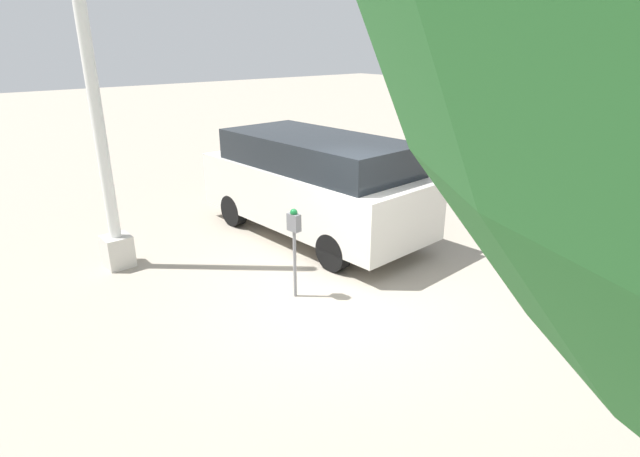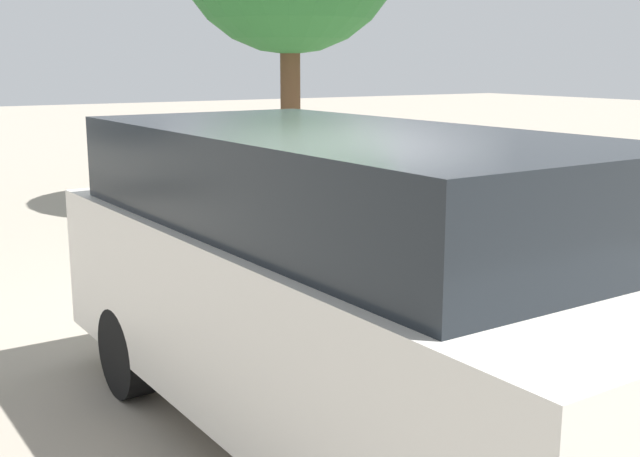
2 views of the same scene
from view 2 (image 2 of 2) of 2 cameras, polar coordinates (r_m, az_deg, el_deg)
name	(u,v)px [view 2 (image 2 of 2)]	position (r m, az deg, el deg)	size (l,w,h in m)	color
ground_plane	(325,310)	(7.93, 0.33, -5.79)	(80.00, 80.00, 0.00)	gray
parking_meter_near	(406,210)	(7.49, 6.11, 1.29)	(0.21, 0.13, 1.41)	gray
parking_meter_far	(191,150)	(11.99, -9.18, 5.55)	(0.21, 0.13, 1.52)	gray
parked_van	(345,278)	(4.95, 1.78, -3.53)	(4.93, 2.16, 2.00)	beige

